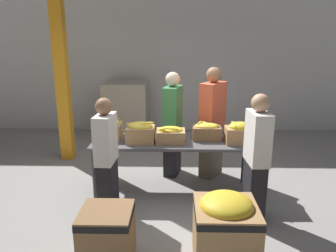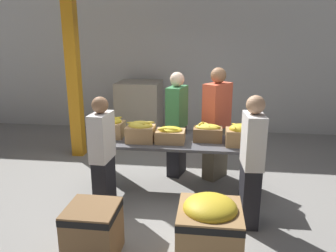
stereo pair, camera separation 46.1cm
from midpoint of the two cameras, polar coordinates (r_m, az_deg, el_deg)
ground_plane at (r=5.01m, az=3.59°, el=-11.19°), size 30.00×30.00×0.00m
wall_back at (r=7.85m, az=5.51°, el=13.58°), size 16.00×0.08×4.00m
sorting_table at (r=4.73m, az=3.73°, el=-3.32°), size 2.31×0.74×0.78m
banana_box_0 at (r=4.89m, az=-7.46°, el=-0.14°), size 0.41×0.32×0.32m
banana_box_1 at (r=4.63m, az=-1.96°, el=-0.95°), size 0.41×0.29×0.31m
banana_box_2 at (r=4.61m, az=3.26°, el=-1.53°), size 0.41×0.32×0.24m
banana_box_3 at (r=4.74m, az=9.71°, el=-1.12°), size 0.41×0.27×0.26m
banana_box_4 at (r=4.63m, az=15.38°, el=-1.53°), size 0.41×0.30×0.31m
volunteer_0 at (r=5.24m, az=10.94°, el=0.16°), size 0.47×0.53×1.78m
volunteer_1 at (r=4.19m, az=-8.21°, el=-5.38°), size 0.23×0.42×1.53m
volunteer_2 at (r=5.30m, az=4.04°, el=0.12°), size 0.33×0.50×1.70m
volunteer_3 at (r=4.05m, az=17.55°, el=-6.23°), size 0.24×0.44×1.60m
donation_bin_0 at (r=3.57m, az=-9.19°, el=-17.50°), size 0.52×0.52×0.57m
donation_bin_1 at (r=3.41m, az=11.25°, el=-17.54°), size 0.62×0.62×0.75m
support_pillar at (r=6.22m, az=-14.36°, el=12.73°), size 0.22×0.22×4.00m
pallet_stack_0 at (r=7.47m, az=-3.17°, el=2.85°), size 1.03×1.03×1.26m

